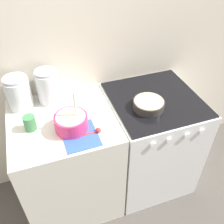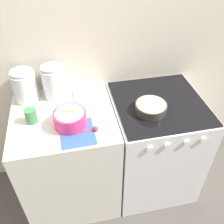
{
  "view_description": "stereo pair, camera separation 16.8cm",
  "coord_description": "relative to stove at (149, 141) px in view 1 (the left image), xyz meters",
  "views": [
    {
      "loc": [
        -0.45,
        -0.97,
        2.06
      ],
      "look_at": [
        -0.02,
        0.25,
        0.98
      ],
      "focal_mm": 40.0,
      "sensor_mm": 36.0,
      "label": 1
    },
    {
      "loc": [
        -0.29,
        -1.01,
        2.06
      ],
      "look_at": [
        -0.02,
        0.25,
        0.98
      ],
      "focal_mm": 40.0,
      "sensor_mm": 36.0,
      "label": 2
    }
  ],
  "objects": [
    {
      "name": "storage_jar_middle",
      "position": [
        -0.75,
        0.24,
        0.57
      ],
      "size": [
        0.17,
        0.17,
        0.25
      ],
      "color": "silver",
      "rests_on": "countertop_cabinet"
    },
    {
      "name": "tin_can",
      "position": [
        -0.91,
        -0.03,
        0.51
      ],
      "size": [
        0.08,
        0.08,
        0.1
      ],
      "color": "#3F7F4C",
      "rests_on": "countertop_cabinet"
    },
    {
      "name": "mixing_bowl",
      "position": [
        -0.66,
        -0.12,
        0.52
      ],
      "size": [
        0.21,
        0.21,
        0.28
      ],
      "color": "#E0336B",
      "rests_on": "countertop_cabinet"
    },
    {
      "name": "baking_pan",
      "position": [
        -0.1,
        -0.08,
        0.5
      ],
      "size": [
        0.23,
        0.23,
        0.06
      ],
      "color": "#38332D",
      "rests_on": "stove"
    },
    {
      "name": "storage_jar_left",
      "position": [
        -0.96,
        0.24,
        0.57
      ],
      "size": [
        0.18,
        0.18,
        0.24
      ],
      "color": "silver",
      "rests_on": "countertop_cabinet"
    },
    {
      "name": "countertop_cabinet",
      "position": [
        -0.71,
        0.0,
        0.0
      ],
      "size": [
        0.72,
        0.69,
        0.93
      ],
      "color": "silver",
      "rests_on": "ground_plane"
    },
    {
      "name": "wall_back",
      "position": [
        -0.36,
        0.37,
        0.74
      ],
      "size": [
        4.44,
        0.05,
        2.4
      ],
      "color": "beige",
      "rests_on": "ground_plane"
    },
    {
      "name": "measuring_spoon",
      "position": [
        -0.52,
        -0.21,
        0.48
      ],
      "size": [
        0.12,
        0.04,
        0.04
      ],
      "color": "red",
      "rests_on": "countertop_cabinet"
    },
    {
      "name": "recipe_page",
      "position": [
        -0.63,
        -0.2,
        0.47
      ],
      "size": [
        0.22,
        0.26,
        0.01
      ],
      "color": "#3359B2",
      "rests_on": "countertop_cabinet"
    },
    {
      "name": "ground_plane",
      "position": [
        -0.36,
        -0.35,
        -0.46
      ],
      "size": [
        12.0,
        12.0,
        0.0
      ],
      "primitive_type": "plane",
      "color": "#4C4742"
    },
    {
      "name": "stove",
      "position": [
        0.0,
        0.0,
        0.0
      ],
      "size": [
        0.68,
        0.71,
        0.93
      ],
      "color": "silver",
      "rests_on": "ground_plane"
    }
  ]
}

